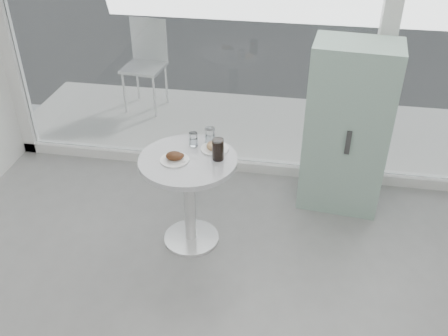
% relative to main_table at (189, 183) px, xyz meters
% --- Properties ---
extents(main_table, '(0.72, 0.72, 0.77)m').
position_rel_main_table_xyz_m(main_table, '(0.00, 0.00, 0.00)').
color(main_table, white).
rests_on(main_table, ground).
extents(patio_deck, '(5.60, 1.60, 0.05)m').
position_rel_main_table_xyz_m(patio_deck, '(0.50, 1.90, -0.53)').
color(patio_deck, white).
rests_on(patio_deck, ground).
extents(mint_cabinet, '(0.71, 0.51, 1.45)m').
position_rel_main_table_xyz_m(mint_cabinet, '(1.16, 0.74, 0.17)').
color(mint_cabinet, '#89AF9C').
rests_on(mint_cabinet, ground).
extents(patio_chair, '(0.48, 0.48, 1.00)m').
position_rel_main_table_xyz_m(patio_chair, '(-1.01, 2.23, 0.07)').
color(patio_chair, white).
rests_on(patio_chair, patio_deck).
extents(plate_fritter, '(0.21, 0.21, 0.07)m').
position_rel_main_table_xyz_m(plate_fritter, '(-0.08, -0.04, 0.25)').
color(plate_fritter, white).
rests_on(plate_fritter, main_table).
extents(plate_donut, '(0.21, 0.21, 0.05)m').
position_rel_main_table_xyz_m(plate_donut, '(0.17, 0.16, 0.24)').
color(plate_donut, white).
rests_on(plate_donut, main_table).
extents(water_tumbler_a, '(0.07, 0.07, 0.11)m').
position_rel_main_table_xyz_m(water_tumbler_a, '(0.00, 0.19, 0.27)').
color(water_tumbler_a, white).
rests_on(water_tumbler_a, main_table).
extents(water_tumbler_b, '(0.08, 0.08, 0.12)m').
position_rel_main_table_xyz_m(water_tumbler_b, '(0.12, 0.25, 0.27)').
color(water_tumbler_b, white).
rests_on(water_tumbler_b, main_table).
extents(cola_glass, '(0.08, 0.08, 0.16)m').
position_rel_main_table_xyz_m(cola_glass, '(0.22, 0.03, 0.30)').
color(cola_glass, white).
rests_on(cola_glass, main_table).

